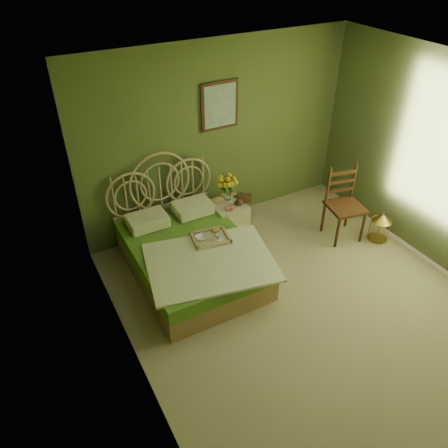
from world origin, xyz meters
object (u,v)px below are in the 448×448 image
bed (190,254)px  birdcage (380,227)px  nightstand (228,213)px  chair (342,199)px

bed → birdcage: 2.71m
birdcage → nightstand: bearing=147.0°
bed → chair: bed is taller
bed → chair: 2.24m
nightstand → chair: chair is taller
bed → birdcage: size_ratio=4.95×
birdcage → chair: bearing=136.7°
bed → nightstand: 0.98m
bed → chair: (2.21, -0.25, 0.29)m
bed → nightstand: bed is taller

